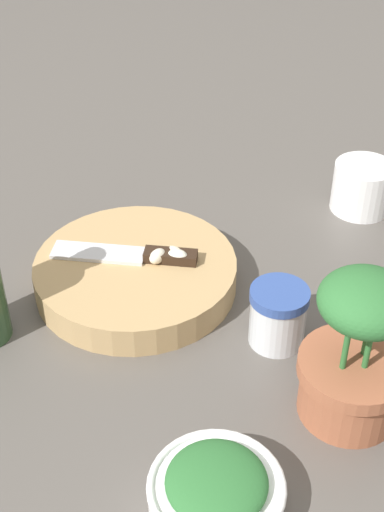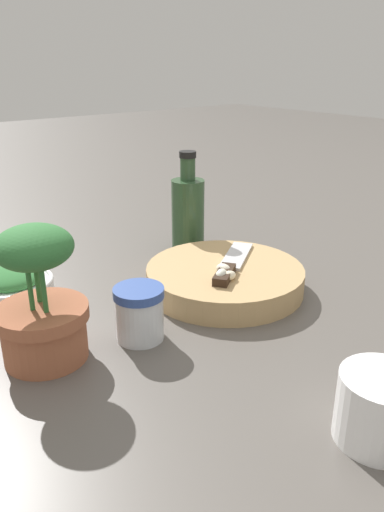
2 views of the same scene
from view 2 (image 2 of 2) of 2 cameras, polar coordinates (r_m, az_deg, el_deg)
name	(u,v)px [view 2 (image 2 of 2)]	position (r m, az deg, el deg)	size (l,w,h in m)	color
ground_plane	(181,321)	(0.71, -1.21, -7.49)	(5.00, 5.00, 0.00)	#56514C
cutting_board	(225,278)	(0.80, 3.76, -2.56)	(0.25, 0.25, 0.04)	tan
chef_knife	(231,264)	(0.79, 4.48, -0.96)	(0.13, 0.17, 0.01)	black
garlic_cloves	(225,273)	(0.75, 3.74, -2.00)	(0.05, 0.04, 0.02)	#EEE3CC
herb_bowl	(12,286)	(0.81, -19.86, -3.29)	(0.12, 0.12, 0.05)	white
spice_jar	(138,312)	(0.66, -6.24, -6.36)	(0.07, 0.07, 0.07)	silver
coffee_mug	(383,409)	(0.53, 20.95, -16.03)	(0.11, 0.09, 0.07)	white
oil_bottle	(188,212)	(0.95, -0.47, 5.08)	(0.06, 0.06, 0.19)	#2D4C2D
potted_herb	(41,304)	(0.63, -16.91, -5.24)	(0.11, 0.11, 0.17)	#A35B3D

